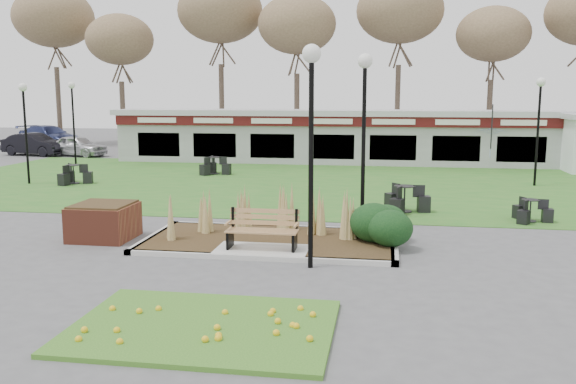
# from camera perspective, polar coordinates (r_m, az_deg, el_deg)

# --- Properties ---
(ground) EXTENTS (100.00, 100.00, 0.00)m
(ground) POSITION_cam_1_polar(r_m,az_deg,el_deg) (14.43, -2.56, -5.97)
(ground) COLOR #515154
(ground) RESTS_ON ground
(lawn) EXTENTS (34.00, 16.00, 0.02)m
(lawn) POSITION_cam_1_polar(r_m,az_deg,el_deg) (26.06, 2.79, 0.87)
(lawn) COLOR #296B21
(lawn) RESTS_ON ground
(flower_bed) EXTENTS (4.20, 3.00, 0.16)m
(flower_bed) POSITION_cam_1_polar(r_m,az_deg,el_deg) (10.17, -7.94, -12.22)
(flower_bed) COLOR #31651D
(flower_bed) RESTS_ON ground
(planting_bed) EXTENTS (6.75, 3.40, 1.27)m
(planting_bed) POSITION_cam_1_polar(r_m,az_deg,el_deg) (15.45, 3.10, -3.56)
(planting_bed) COLOR #312613
(planting_bed) RESTS_ON ground
(park_bench) EXTENTS (1.70, 0.66, 0.93)m
(park_bench) POSITION_cam_1_polar(r_m,az_deg,el_deg) (14.52, -2.37, -3.47)
(park_bench) COLOR olive
(park_bench) RESTS_ON ground
(brick_planter) EXTENTS (1.50, 1.50, 0.95)m
(brick_planter) POSITION_cam_1_polar(r_m,az_deg,el_deg) (16.66, -16.85, -2.62)
(brick_planter) COLOR brown
(brick_planter) RESTS_ON ground
(food_pavilion) EXTENTS (24.60, 3.40, 2.90)m
(food_pavilion) POSITION_cam_1_polar(r_m,az_deg,el_deg) (33.80, 4.32, 5.25)
(food_pavilion) COLOR #959598
(food_pavilion) RESTS_ON ground
(tree_backdrop) EXTENTS (47.24, 5.24, 10.36)m
(tree_backdrop) POSITION_cam_1_polar(r_m,az_deg,el_deg) (41.99, 5.41, 15.40)
(tree_backdrop) COLOR #47382B
(tree_backdrop) RESTS_ON ground
(lamp_post_near_left) EXTENTS (0.40, 0.40, 4.79)m
(lamp_post_near_left) POSITION_cam_1_polar(r_m,az_deg,el_deg) (12.93, 2.19, 7.95)
(lamp_post_near_left) COLOR black
(lamp_post_near_left) RESTS_ON ground
(lamp_post_near_right) EXTENTS (0.40, 0.40, 4.84)m
(lamp_post_near_right) POSITION_cam_1_polar(r_m,az_deg,el_deg) (16.85, 7.15, 8.29)
(lamp_post_near_right) COLOR black
(lamp_post_near_right) RESTS_ON ground
(lamp_post_mid_left) EXTENTS (0.35, 0.35, 4.22)m
(lamp_post_mid_left) POSITION_cam_1_polar(r_m,az_deg,el_deg) (27.76, -23.45, 6.98)
(lamp_post_mid_left) COLOR black
(lamp_post_mid_left) RESTS_ON ground
(lamp_post_mid_right) EXTENTS (0.37, 0.37, 4.42)m
(lamp_post_mid_right) POSITION_cam_1_polar(r_m,az_deg,el_deg) (26.93, 22.46, 7.32)
(lamp_post_mid_right) COLOR black
(lamp_post_mid_right) RESTS_ON ground
(lamp_post_far_left) EXTENTS (0.37, 0.37, 4.42)m
(lamp_post_far_left) POSITION_cam_1_polar(r_m,az_deg,el_deg) (34.86, -19.51, 7.74)
(lamp_post_far_left) COLOR black
(lamp_post_far_left) RESTS_ON ground
(bistro_set_a) EXTENTS (1.46, 1.45, 0.80)m
(bistro_set_a) POSITION_cam_1_polar(r_m,az_deg,el_deg) (27.25, -19.41, 1.30)
(bistro_set_a) COLOR black
(bistro_set_a) RESTS_ON ground
(bistro_set_b) EXTENTS (1.37, 1.53, 0.82)m
(bistro_set_b) POSITION_cam_1_polar(r_m,az_deg,el_deg) (28.97, -6.89, 2.21)
(bistro_set_b) COLOR black
(bistro_set_b) RESTS_ON ground
(bistro_set_c) EXTENTS (1.12, 1.25, 0.66)m
(bistro_set_c) POSITION_cam_1_polar(r_m,az_deg,el_deg) (19.44, 21.70, -1.94)
(bistro_set_c) COLOR black
(bistro_set_c) RESTS_ON ground
(bistro_set_d) EXTENTS (1.47, 1.58, 0.85)m
(bistro_set_d) POSITION_cam_1_polar(r_m,az_deg,el_deg) (19.88, 10.83, -1.03)
(bistro_set_d) COLOR black
(bistro_set_d) RESTS_ON ground
(patio_umbrella) EXTENTS (2.00, 2.03, 2.20)m
(patio_umbrella) POSITION_cam_1_polar(r_m,az_deg,el_deg) (31.99, 18.46, 4.39)
(patio_umbrella) COLOR black
(patio_umbrella) RESTS_ON ground
(car_silver) EXTENTS (3.99, 2.37, 1.27)m
(car_silver) POSITION_cam_1_polar(r_m,az_deg,el_deg) (39.44, -19.07, 4.11)
(car_silver) COLOR silver
(car_silver) RESTS_ON ground
(car_black) EXTENTS (4.35, 2.20, 1.37)m
(car_black) POSITION_cam_1_polar(r_m,az_deg,el_deg) (40.86, -22.61, 4.13)
(car_black) COLOR black
(car_black) RESTS_ON ground
(car_blue) EXTENTS (5.65, 4.02, 1.52)m
(car_blue) POSITION_cam_1_polar(r_m,az_deg,el_deg) (47.30, -21.46, 4.88)
(car_blue) COLOR navy
(car_blue) RESTS_ON ground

